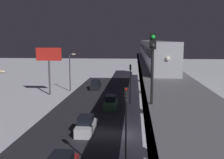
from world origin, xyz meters
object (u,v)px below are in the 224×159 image
at_px(sedan_black, 96,85).
at_px(traffic_light_mid, 130,78).
at_px(rail_signal, 153,56).
at_px(sedan_white, 86,126).
at_px(commercial_billboard, 49,59).
at_px(traffic_light_near, 126,112).
at_px(sedan_green, 111,103).
at_px(subway_train, 151,49).

bearing_deg(sedan_black, traffic_light_mid, 121.09).
relative_size(rail_signal, sedan_white, 0.92).
bearing_deg(sedan_black, rail_signal, 102.55).
bearing_deg(traffic_light_mid, commercial_billboard, -20.49).
height_order(rail_signal, traffic_light_near, rail_signal).
xyz_separation_m(sedan_green, sedan_black, (4.60, -15.71, 0.00)).
relative_size(sedan_white, traffic_light_near, 0.68).
relative_size(subway_train, commercial_billboard, 6.23).
height_order(sedan_white, traffic_light_mid, traffic_light_mid).
distance_m(rail_signal, traffic_light_near, 9.41).
height_order(traffic_light_near, commercial_billboard, commercial_billboard).
bearing_deg(rail_signal, commercial_billboard, -63.80).
bearing_deg(sedan_green, commercial_billboard, 144.08).
height_order(subway_train, traffic_light_near, subway_train).
relative_size(rail_signal, sedan_green, 0.84).
bearing_deg(subway_train, sedan_white, 70.80).
xyz_separation_m(rail_signal, commercial_billboard, (16.99, -34.54, -2.68)).
bearing_deg(sedan_green, sedan_black, 106.32).
distance_m(subway_train, traffic_light_near, 31.13).
relative_size(traffic_light_near, traffic_light_mid, 1.00).
height_order(sedan_black, traffic_light_near, traffic_light_near).
distance_m(sedan_black, traffic_light_mid, 14.92).
bearing_deg(traffic_light_near, subway_train, -96.98).
relative_size(sedan_green, traffic_light_near, 0.74).
bearing_deg(sedan_white, traffic_light_near, -53.44).
bearing_deg(traffic_light_mid, traffic_light_near, 90.00).
bearing_deg(sedan_green, subway_train, 62.25).
bearing_deg(commercial_billboard, sedan_white, 117.23).
relative_size(sedan_green, traffic_light_mid, 0.74).
bearing_deg(traffic_light_mid, sedan_white, 72.49).
relative_size(rail_signal, traffic_light_mid, 0.62).
xyz_separation_m(subway_train, sedan_black, (11.24, -3.08, -7.77)).
bearing_deg(rail_signal, traffic_light_near, -77.49).
relative_size(sedan_black, sedan_white, 1.05).
relative_size(sedan_black, traffic_light_near, 0.71).
distance_m(subway_train, sedan_black, 14.01).
height_order(subway_train, sedan_black, subway_train).
bearing_deg(commercial_billboard, rail_signal, 116.20).
relative_size(subway_train, sedan_green, 11.67).
height_order(sedan_black, sedan_white, same).
xyz_separation_m(sedan_white, commercial_billboard, (10.61, -20.62, 6.03)).
xyz_separation_m(traffic_light_near, traffic_light_mid, (0.00, -21.23, 0.00)).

